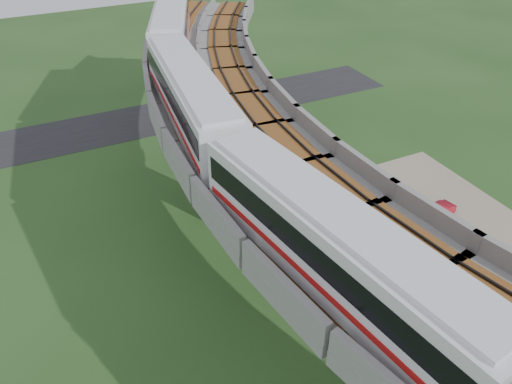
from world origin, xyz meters
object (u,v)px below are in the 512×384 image
car_dark (384,213)px  car_red (437,212)px  metro_train (291,153)px  car_white (417,294)px

car_dark → car_red: bearing=-114.4°
car_red → metro_train: bearing=-88.5°
metro_train → car_red: size_ratio=17.47×
metro_train → car_dark: (12.27, 5.58, -11.72)m
car_red → car_dark: (-3.96, 1.85, -0.03)m
car_white → car_red: (7.59, 6.27, -0.05)m
car_red → car_dark: 4.37m
metro_train → car_red: (16.23, 3.72, -11.69)m
metro_train → car_red: bearing=12.9°
car_red → car_dark: size_ratio=0.93×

